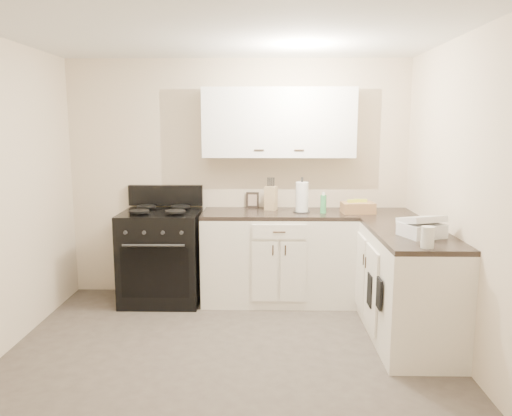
{
  "coord_description": "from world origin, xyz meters",
  "views": [
    {
      "loc": [
        0.29,
        -3.52,
        1.81
      ],
      "look_at": [
        0.21,
        0.85,
        1.09
      ],
      "focal_mm": 35.0,
      "sensor_mm": 36.0,
      "label": 1
    }
  ],
  "objects_px": {
    "knife_block": "(271,198)",
    "wicker_basket": "(358,208)",
    "stove": "(162,258)",
    "countertop_grill": "(422,230)",
    "paper_towel": "(302,197)"
  },
  "relations": [
    {
      "from": "knife_block",
      "to": "paper_towel",
      "type": "relative_size",
      "value": 0.81
    },
    {
      "from": "stove",
      "to": "countertop_grill",
      "type": "bearing_deg",
      "value": -25.42
    },
    {
      "from": "paper_towel",
      "to": "knife_block",
      "type": "bearing_deg",
      "value": 155.81
    },
    {
      "from": "stove",
      "to": "knife_block",
      "type": "distance_m",
      "value": 1.29
    },
    {
      "from": "knife_block",
      "to": "stove",
      "type": "bearing_deg",
      "value": -150.34
    },
    {
      "from": "knife_block",
      "to": "paper_towel",
      "type": "bearing_deg",
      "value": -2.22
    },
    {
      "from": "wicker_basket",
      "to": "countertop_grill",
      "type": "height_order",
      "value": "same"
    },
    {
      "from": "stove",
      "to": "countertop_grill",
      "type": "relative_size",
      "value": 3.3
    },
    {
      "from": "stove",
      "to": "paper_towel",
      "type": "height_order",
      "value": "paper_towel"
    },
    {
      "from": "wicker_basket",
      "to": "countertop_grill",
      "type": "xyz_separation_m",
      "value": [
        0.31,
        -1.08,
        0.0
      ]
    },
    {
      "from": "knife_block",
      "to": "wicker_basket",
      "type": "bearing_deg",
      "value": 11.23
    },
    {
      "from": "paper_towel",
      "to": "wicker_basket",
      "type": "distance_m",
      "value": 0.57
    },
    {
      "from": "wicker_basket",
      "to": "stove",
      "type": "bearing_deg",
      "value": 179.6
    },
    {
      "from": "knife_block",
      "to": "countertop_grill",
      "type": "height_order",
      "value": "knife_block"
    },
    {
      "from": "stove",
      "to": "countertop_grill",
      "type": "xyz_separation_m",
      "value": [
        2.31,
        -1.1,
        0.53
      ]
    }
  ]
}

